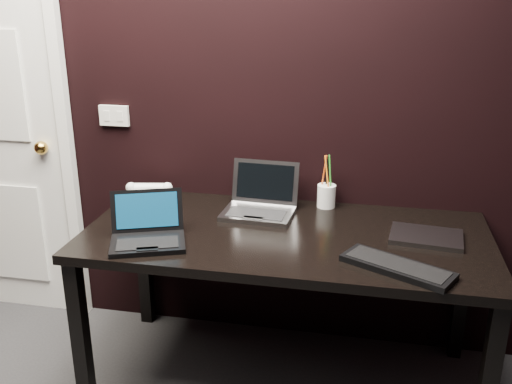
% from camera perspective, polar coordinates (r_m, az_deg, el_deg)
% --- Properties ---
extents(wall_back, '(4.00, 0.00, 4.00)m').
position_cam_1_polar(wall_back, '(2.69, -1.94, 10.91)').
color(wall_back, black).
rests_on(wall_back, ground).
extents(wall_switch, '(0.15, 0.02, 0.10)m').
position_cam_1_polar(wall_switch, '(2.91, -14.01, 7.42)').
color(wall_switch, silver).
rests_on(wall_switch, wall_back).
extents(desk, '(1.70, 0.80, 0.74)m').
position_cam_1_polar(desk, '(2.44, 2.96, -5.71)').
color(desk, black).
rests_on(desk, ground).
extents(netbook, '(0.37, 0.35, 0.19)m').
position_cam_1_polar(netbook, '(2.34, -10.79, -4.09)').
color(netbook, black).
rests_on(netbook, desk).
extents(silver_laptop, '(0.33, 0.30, 0.22)m').
position_cam_1_polar(silver_laptop, '(2.60, 0.39, -1.26)').
color(silver_laptop, '#9E9FA4').
rests_on(silver_laptop, desk).
extents(ext_keyboard, '(0.43, 0.31, 0.03)m').
position_cam_1_polar(ext_keyboard, '(2.16, 13.94, -7.26)').
color(ext_keyboard, black).
rests_on(ext_keyboard, desk).
extents(closed_laptop, '(0.31, 0.24, 0.02)m').
position_cam_1_polar(closed_laptop, '(2.44, 16.65, -4.31)').
color(closed_laptop, gray).
rests_on(closed_laptop, desk).
extents(desk_phone, '(0.23, 0.20, 0.11)m').
position_cam_1_polar(desk_phone, '(2.78, -10.56, -0.21)').
color(desk_phone, white).
rests_on(desk_phone, desk).
extents(mobile_phone, '(0.06, 0.05, 0.10)m').
position_cam_1_polar(mobile_phone, '(2.63, -12.81, -1.62)').
color(mobile_phone, black).
rests_on(mobile_phone, desk).
extents(pen_cup, '(0.11, 0.11, 0.25)m').
position_cam_1_polar(pen_cup, '(2.69, 7.05, -0.29)').
color(pen_cup, white).
rests_on(pen_cup, desk).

